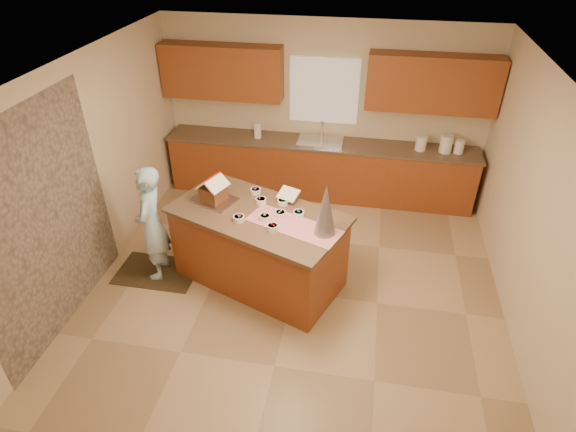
# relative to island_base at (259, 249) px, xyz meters

# --- Properties ---
(floor) EXTENTS (5.50, 5.50, 0.00)m
(floor) POSITION_rel_island_base_xyz_m (0.46, -0.19, -0.48)
(floor) COLOR tan
(floor) RESTS_ON ground
(ceiling) EXTENTS (5.50, 5.50, 0.00)m
(ceiling) POSITION_rel_island_base_xyz_m (0.46, -0.19, 2.22)
(ceiling) COLOR silver
(ceiling) RESTS_ON floor
(wall_back) EXTENTS (5.50, 5.50, 0.00)m
(wall_back) POSITION_rel_island_base_xyz_m (0.46, 2.56, 0.87)
(wall_back) COLOR beige
(wall_back) RESTS_ON floor
(wall_left) EXTENTS (5.50, 5.50, 0.00)m
(wall_left) POSITION_rel_island_base_xyz_m (-2.04, -0.19, 0.87)
(wall_left) COLOR beige
(wall_left) RESTS_ON floor
(wall_right) EXTENTS (5.50, 5.50, 0.00)m
(wall_right) POSITION_rel_island_base_xyz_m (2.96, -0.19, 0.87)
(wall_right) COLOR beige
(wall_right) RESTS_ON floor
(stone_accent) EXTENTS (0.00, 2.50, 2.50)m
(stone_accent) POSITION_rel_island_base_xyz_m (-2.02, -0.99, 0.77)
(stone_accent) COLOR gray
(stone_accent) RESTS_ON wall_left
(window_curtain) EXTENTS (1.05, 0.03, 1.00)m
(window_curtain) POSITION_rel_island_base_xyz_m (0.46, 2.53, 1.17)
(window_curtain) COLOR white
(window_curtain) RESTS_ON wall_back
(back_counter_base) EXTENTS (4.80, 0.60, 0.88)m
(back_counter_base) POSITION_rel_island_base_xyz_m (0.46, 2.26, -0.04)
(back_counter_base) COLOR brown
(back_counter_base) RESTS_ON floor
(back_counter_top) EXTENTS (4.85, 0.63, 0.04)m
(back_counter_top) POSITION_rel_island_base_xyz_m (0.46, 2.26, 0.42)
(back_counter_top) COLOR brown
(back_counter_top) RESTS_ON back_counter_base
(upper_cabinet_left) EXTENTS (1.85, 0.35, 0.80)m
(upper_cabinet_left) POSITION_rel_island_base_xyz_m (-1.09, 2.38, 1.42)
(upper_cabinet_left) COLOR #974320
(upper_cabinet_left) RESTS_ON wall_back
(upper_cabinet_right) EXTENTS (1.85, 0.35, 0.80)m
(upper_cabinet_right) POSITION_rel_island_base_xyz_m (2.01, 2.38, 1.42)
(upper_cabinet_right) COLOR #974320
(upper_cabinet_right) RESTS_ON wall_back
(sink) EXTENTS (0.70, 0.45, 0.12)m
(sink) POSITION_rel_island_base_xyz_m (0.46, 2.26, 0.41)
(sink) COLOR silver
(sink) RESTS_ON back_counter_top
(faucet) EXTENTS (0.03, 0.03, 0.28)m
(faucet) POSITION_rel_island_base_xyz_m (0.46, 2.44, 0.58)
(faucet) COLOR silver
(faucet) RESTS_ON back_counter_top
(island_base) EXTENTS (2.19, 1.64, 0.96)m
(island_base) POSITION_rel_island_base_xyz_m (0.00, 0.00, 0.00)
(island_base) COLOR brown
(island_base) RESTS_ON floor
(island_top) EXTENTS (2.31, 1.75, 0.04)m
(island_top) POSITION_rel_island_base_xyz_m (0.00, 0.00, 0.50)
(island_top) COLOR brown
(island_top) RESTS_ON island_base
(table_runner) EXTENTS (1.16, 0.77, 0.01)m
(table_runner) POSITION_rel_island_base_xyz_m (0.46, -0.18, 0.53)
(table_runner) COLOR red
(table_runner) RESTS_ON island_top
(baking_tray) EXTENTS (0.60, 0.53, 0.03)m
(baking_tray) POSITION_rel_island_base_xyz_m (-0.58, 0.17, 0.54)
(baking_tray) COLOR silver
(baking_tray) RESTS_ON island_top
(cookbook) EXTENTS (0.29, 0.26, 0.10)m
(cookbook) POSITION_rel_island_base_xyz_m (0.30, 0.33, 0.62)
(cookbook) COLOR white
(cookbook) RESTS_ON island_top
(tinsel_tree) EXTENTS (0.31, 0.31, 0.60)m
(tinsel_tree) POSITION_rel_island_base_xyz_m (0.82, -0.26, 0.83)
(tinsel_tree) COLOR #AFAEBA
(tinsel_tree) RESTS_ON island_top
(rug) EXTENTS (1.03, 0.67, 0.01)m
(rug) POSITION_rel_island_base_xyz_m (-1.36, -0.12, -0.48)
(rug) COLOR black
(rug) RESTS_ON floor
(boy) EXTENTS (0.44, 0.60, 1.52)m
(boy) POSITION_rel_island_base_xyz_m (-1.31, -0.12, 0.29)
(boy) COLOR #AEDAF7
(boy) RESTS_ON rug
(canister_a) EXTENTS (0.16, 0.16, 0.22)m
(canister_a) POSITION_rel_island_base_xyz_m (1.97, 2.26, 0.55)
(canister_a) COLOR white
(canister_a) RESTS_ON back_counter_top
(canister_b) EXTENTS (0.18, 0.18, 0.26)m
(canister_b) POSITION_rel_island_base_xyz_m (2.33, 2.26, 0.57)
(canister_b) COLOR white
(canister_b) RESTS_ON back_counter_top
(canister_c) EXTENTS (0.14, 0.14, 0.20)m
(canister_c) POSITION_rel_island_base_xyz_m (2.53, 2.26, 0.54)
(canister_c) COLOR white
(canister_c) RESTS_ON back_counter_top
(paper_towel) EXTENTS (0.11, 0.11, 0.24)m
(paper_towel) POSITION_rel_island_base_xyz_m (-0.54, 2.26, 0.56)
(paper_towel) COLOR white
(paper_towel) RESTS_ON back_counter_top
(gingerbread_house) EXTENTS (0.39, 0.39, 0.31)m
(gingerbread_house) POSITION_rel_island_base_xyz_m (-0.58, 0.17, 0.67)
(gingerbread_house) COLOR brown
(gingerbread_house) RESTS_ON baking_tray
(candy_bowls) EXTENTS (0.79, 0.87, 0.06)m
(candy_bowls) POSITION_rel_island_base_xyz_m (0.13, 0.04, 0.56)
(candy_bowls) COLOR white
(candy_bowls) RESTS_ON island_top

